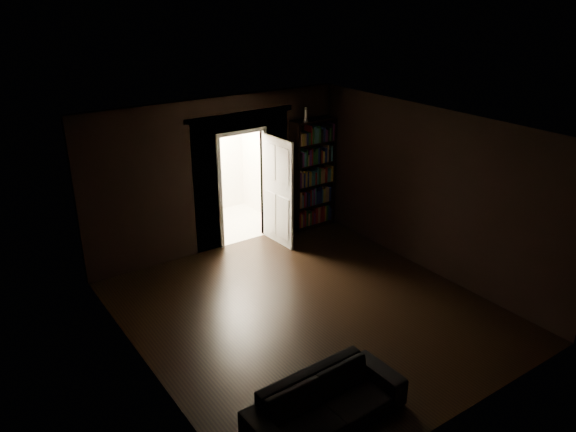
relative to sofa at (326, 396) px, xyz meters
name	(u,v)px	position (x,y,z in m)	size (l,w,h in m)	color
ground	(309,311)	(1.23, 1.97, -0.36)	(5.50, 5.50, 0.00)	black
room_walls	(268,187)	(1.23, 3.04, 1.32)	(5.02, 5.61, 2.84)	black
kitchen_alcove	(214,166)	(1.73, 5.84, 0.85)	(2.20, 1.80, 2.60)	beige
sofa	(326,396)	(0.00, 0.00, 0.00)	(1.87, 0.81, 0.72)	black
bookshelf	(312,174)	(3.23, 4.56, 0.74)	(0.90, 0.32, 2.20)	black
refrigerator	(194,186)	(1.34, 6.00, 0.47)	(0.74, 0.68, 1.65)	white
door	(278,192)	(2.23, 4.27, 0.67)	(0.85, 0.05, 2.05)	silver
figurine	(306,114)	(3.00, 4.48, 1.98)	(0.09, 0.09, 0.27)	white
bottles	(194,141)	(1.36, 5.90, 1.42)	(0.61, 0.08, 0.25)	black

